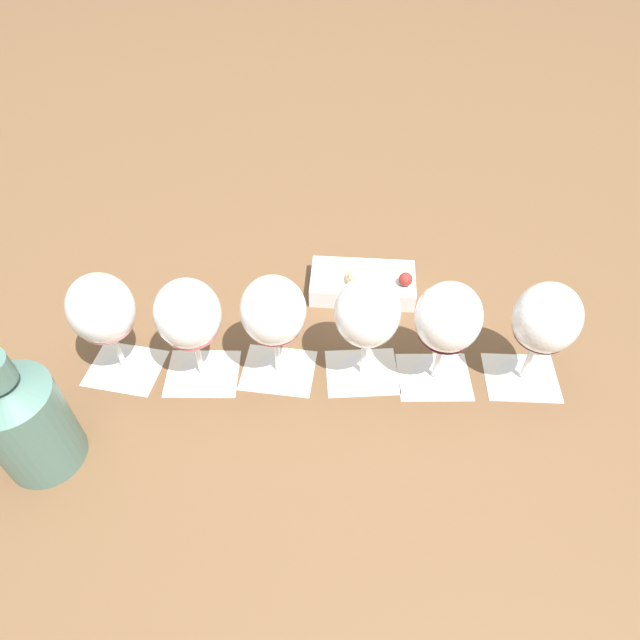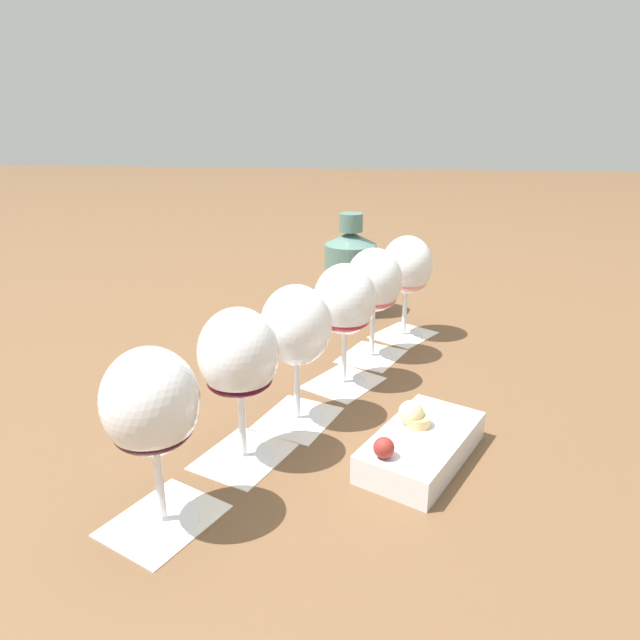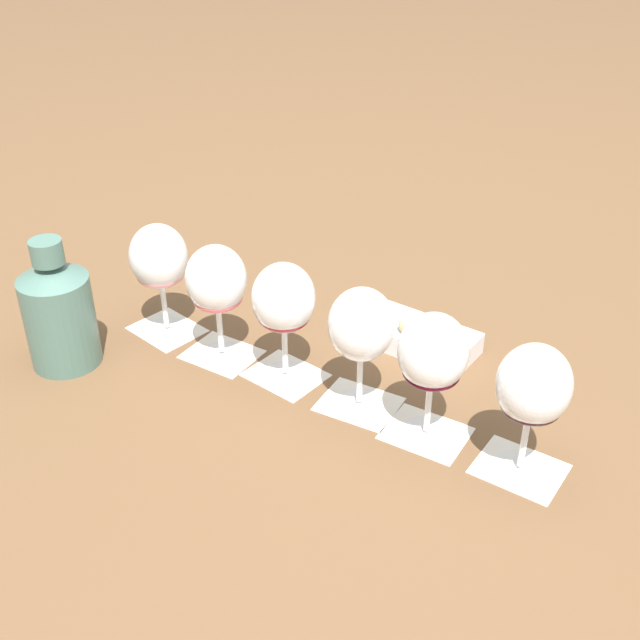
{
  "view_description": "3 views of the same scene",
  "coord_description": "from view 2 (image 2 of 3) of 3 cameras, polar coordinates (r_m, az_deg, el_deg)",
  "views": [
    {
      "loc": [
        -0.2,
        -0.49,
        0.71
      ],
      "look_at": [
        -0.0,
        0.0,
        0.12
      ],
      "focal_mm": 32.0,
      "sensor_mm": 36.0,
      "label": 1
    },
    {
      "loc": [
        0.74,
        0.1,
        0.39
      ],
      "look_at": [
        -0.0,
        0.0,
        0.12
      ],
      "focal_mm": 32.0,
      "sensor_mm": 36.0,
      "label": 2
    },
    {
      "loc": [
        0.16,
        -0.94,
        0.71
      ],
      "look_at": [
        -0.0,
        0.0,
        0.12
      ],
      "focal_mm": 45.0,
      "sensor_mm": 36.0,
      "label": 3
    }
  ],
  "objects": [
    {
      "name": "tasting_card_0",
      "position": [
        1.09,
        8.33,
        -1.46
      ],
      "size": [
        0.14,
        0.14,
        0.0
      ],
      "color": "silver",
      "rests_on": "ground_plane"
    },
    {
      "name": "tasting_card_3",
      "position": [
        0.79,
        -2.27,
        -9.8
      ],
      "size": [
        0.13,
        0.12,
        0.0
      ],
      "color": "silver",
      "rests_on": "ground_plane"
    },
    {
      "name": "ground_plane",
      "position": [
        0.84,
        -0.23,
        -7.97
      ],
      "size": [
        8.0,
        8.0,
        0.0
      ],
      "primitive_type": "plane",
      "color": "brown"
    },
    {
      "name": "wine_glass_0",
      "position": [
        1.05,
        8.67,
        5.01
      ],
      "size": [
        0.09,
        0.09,
        0.19
      ],
      "color": "white",
      "rests_on": "tasting_card_0"
    },
    {
      "name": "tasting_card_2",
      "position": [
        0.89,
        2.37,
        -6.27
      ],
      "size": [
        0.14,
        0.13,
        0.0
      ],
      "color": "silver",
      "rests_on": "ground_plane"
    },
    {
      "name": "tasting_card_4",
      "position": [
        0.71,
        -7.64,
        -13.34
      ],
      "size": [
        0.14,
        0.12,
        0.0
      ],
      "color": "silver",
      "rests_on": "ground_plane"
    },
    {
      "name": "tasting_card_5",
      "position": [
        0.63,
        -15.37,
        -18.72
      ],
      "size": [
        0.14,
        0.13,
        0.0
      ],
      "color": "silver",
      "rests_on": "ground_plane"
    },
    {
      "name": "wine_glass_5",
      "position": [
        0.57,
        -16.52,
        -8.57
      ],
      "size": [
        0.09,
        0.09,
        0.19
      ],
      "color": "white",
      "rests_on": "tasting_card_5"
    },
    {
      "name": "wine_glass_2",
      "position": [
        0.84,
        2.49,
        1.53
      ],
      "size": [
        0.09,
        0.09,
        0.19
      ],
      "color": "white",
      "rests_on": "tasting_card_2"
    },
    {
      "name": "tasting_card_1",
      "position": [
        0.99,
        5.17,
        -3.59
      ],
      "size": [
        0.14,
        0.13,
        0.0
      ],
      "color": "silver",
      "rests_on": "ground_plane"
    },
    {
      "name": "ceramic_vase",
      "position": [
        1.18,
        3.03,
        4.94
      ],
      "size": [
        0.11,
        0.11,
        0.21
      ],
      "color": "#4C7066",
      "rests_on": "ground_plane"
    },
    {
      "name": "wine_glass_3",
      "position": [
        0.73,
        -2.4,
        -1.15
      ],
      "size": [
        0.09,
        0.09,
        0.19
      ],
      "color": "white",
      "rests_on": "tasting_card_3"
    },
    {
      "name": "wine_glass_1",
      "position": [
        0.94,
        5.4,
        3.51
      ],
      "size": [
        0.09,
        0.09,
        0.19
      ],
      "color": "white",
      "rests_on": "tasting_card_1"
    },
    {
      "name": "snack_dish",
      "position": [
        0.71,
        10.03,
        -12.12
      ],
      "size": [
        0.2,
        0.16,
        0.07
      ],
      "color": "silver",
      "rests_on": "ground_plane"
    },
    {
      "name": "wine_glass_4",
      "position": [
        0.65,
        -8.13,
        -3.97
      ],
      "size": [
        0.09,
        0.09,
        0.19
      ],
      "color": "white",
      "rests_on": "tasting_card_4"
    }
  ]
}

